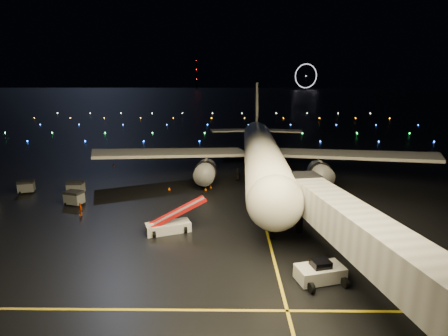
{
  "coord_description": "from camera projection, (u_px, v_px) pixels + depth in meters",
  "views": [
    {
      "loc": [
        7.76,
        -31.62,
        15.76
      ],
      "look_at": [
        7.27,
        12.0,
        5.0
      ],
      "focal_mm": 28.0,
      "sensor_mm": 36.0,
      "label": 1
    }
  ],
  "objects": [
    {
      "name": "lane_cross",
      "position": [
        49.0,
        309.0,
        24.9
      ],
      "size": [
        60.0,
        0.25,
        0.02
      ],
      "primitive_type": "cube",
      "color": "yellow",
      "rests_on": "ground"
    },
    {
      "name": "crew_c",
      "position": [
        80.0,
        209.0,
        42.29
      ],
      "size": [
        0.86,
        0.98,
        1.59
      ],
      "primitive_type": "imported",
      "rotation": [
        0.0,
        0.0,
        -0.95
      ],
      "color": "#FF4D00",
      "rests_on": "ground"
    },
    {
      "name": "ground",
      "position": [
        220.0,
        99.0,
        325.8
      ],
      "size": [
        2000.0,
        2000.0,
        0.0
      ],
      "primitive_type": "plane",
      "color": "black",
      "rests_on": "ground"
    },
    {
      "name": "baggage_cart_1",
      "position": [
        76.0,
        188.0,
        50.39
      ],
      "size": [
        2.22,
        1.58,
        1.85
      ],
      "primitive_type": "cube",
      "rotation": [
        0.0,
        0.0,
        0.03
      ],
      "color": "slate",
      "rests_on": "ground"
    },
    {
      "name": "ferris_wheel",
      "position": [
        306.0,
        77.0,
        725.48
      ],
      "size": [
        49.33,
        16.8,
        52.0
      ],
      "primitive_type": null,
      "rotation": [
        0.0,
        0.0,
        0.26
      ],
      "color": "black",
      "rests_on": "ground"
    },
    {
      "name": "pushback_tug",
      "position": [
        320.0,
        271.0,
        28.28
      ],
      "size": [
        4.21,
        2.91,
        1.82
      ],
      "primitive_type": "cube",
      "rotation": [
        0.0,
        0.0,
        0.26
      ],
      "color": "silver",
      "rests_on": "ground"
    },
    {
      "name": "radio_mast",
      "position": [
        196.0,
        74.0,
        745.95
      ],
      "size": [
        1.8,
        1.8,
        64.0
      ],
      "primitive_type": "cylinder",
      "color": "black",
      "rests_on": "ground"
    },
    {
      "name": "safety_cone_1",
      "position": [
        211.0,
        186.0,
        53.4
      ],
      "size": [
        0.56,
        0.56,
        0.5
      ],
      "primitive_type": "cone",
      "rotation": [
        0.0,
        0.0,
        0.36
      ],
      "color": "#E84D00",
      "rests_on": "ground"
    },
    {
      "name": "taxiway_lights",
      "position": [
        208.0,
        123.0,
        137.42
      ],
      "size": [
        164.0,
        92.0,
        0.36
      ],
      "primitive_type": null,
      "color": "black",
      "rests_on": "ground"
    },
    {
      "name": "safety_cone_3",
      "position": [
        114.0,
        165.0,
        67.04
      ],
      "size": [
        0.53,
        0.53,
        0.51
      ],
      "primitive_type": "cone",
      "rotation": [
        0.0,
        0.0,
        -0.2
      ],
      "color": "#E84D00",
      "rests_on": "ground"
    },
    {
      "name": "baggage_cart_2",
      "position": [
        26.0,
        187.0,
        50.95
      ],
      "size": [
        2.44,
        2.02,
        1.78
      ],
      "primitive_type": "cube",
      "rotation": [
        0.0,
        0.0,
        0.3
      ],
      "color": "slate",
      "rests_on": "ground"
    },
    {
      "name": "safety_cone_2",
      "position": [
        169.0,
        188.0,
        52.44
      ],
      "size": [
        0.5,
        0.5,
        0.45
      ],
      "primitive_type": "cone",
      "rotation": [
        0.0,
        0.0,
        0.3
      ],
      "color": "#E84D00",
      "rests_on": "ground"
    },
    {
      "name": "belt_loader",
      "position": [
        168.0,
        217.0,
        37.36
      ],
      "size": [
        7.12,
        4.22,
        3.35
      ],
      "primitive_type": null,
      "rotation": [
        0.0,
        0.0,
        0.37
      ],
      "color": "silver",
      "rests_on": "ground"
    },
    {
      "name": "baggage_cart_0",
      "position": [
        74.0,
        198.0,
        45.86
      ],
      "size": [
        2.57,
        2.12,
        1.89
      ],
      "primitive_type": "cube",
      "rotation": [
        0.0,
        0.0,
        -0.29
      ],
      "color": "slate",
      "rests_on": "ground"
    },
    {
      "name": "lane_centre",
      "position": [
        258.0,
        197.0,
        48.99
      ],
      "size": [
        0.25,
        80.0,
        0.02
      ],
      "primitive_type": "cube",
      "color": "yellow",
      "rests_on": "ground"
    },
    {
      "name": "airliner",
      "position": [
        261.0,
        132.0,
        57.37
      ],
      "size": [
        57.09,
        54.45,
        15.59
      ],
      "primitive_type": null,
      "rotation": [
        0.0,
        0.0,
        -0.04
      ],
      "color": "white",
      "rests_on": "ground"
    },
    {
      "name": "safety_cone_0",
      "position": [
        205.0,
        188.0,
        52.28
      ],
      "size": [
        0.58,
        0.58,
        0.53
      ],
      "primitive_type": "cone",
      "rotation": [
        0.0,
        0.0,
        -0.29
      ],
      "color": "#E84D00",
      "rests_on": "ground"
    }
  ]
}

